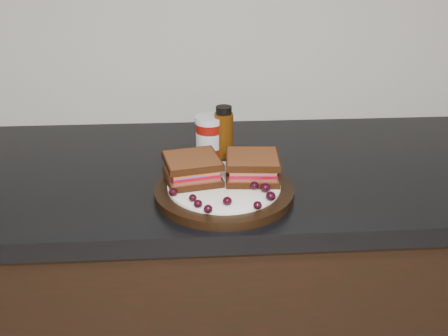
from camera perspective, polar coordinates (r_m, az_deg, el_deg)
The scene contains 26 objects.
base_cabinets at distance 1.40m, azimuth -6.79°, elevation -17.65°, with size 3.96×0.58×0.86m, color black.
countertop at distance 1.15m, azimuth -7.90°, elevation -0.80°, with size 3.98×0.60×0.04m, color black.
plate at distance 1.00m, azimuth -0.00°, elevation -2.65°, with size 0.28×0.28×0.02m, color black.
sandwich_left at distance 1.01m, azimuth -3.65°, elevation -0.08°, with size 0.11×0.11×0.05m, color brown, non-canonical shape.
sandwich_right at distance 1.02m, azimuth 3.24°, elevation 0.12°, with size 0.11×0.11×0.05m, color brown, non-canonical shape.
grape_0 at distance 0.95m, azimuth -5.82°, elevation -2.74°, with size 0.02×0.02×0.02m, color black.
grape_1 at distance 0.93m, azimuth -3.59°, elevation -3.43°, with size 0.02×0.02×0.01m, color black.
grape_2 at distance 0.91m, azimuth -2.98°, elevation -4.09°, with size 0.02×0.02×0.01m, color black.
grape_3 at distance 0.89m, azimuth -1.83°, elevation -4.68°, with size 0.02×0.02×0.02m, color black.
grape_4 at distance 0.92m, azimuth 0.37°, elevation -3.80°, with size 0.02×0.02×0.02m, color black.
grape_5 at distance 0.92m, azimuth 0.49°, elevation -3.78°, with size 0.01×0.01×0.01m, color black.
grape_6 at distance 0.91m, azimuth 3.85°, elevation -4.26°, with size 0.02×0.02×0.02m, color black.
grape_7 at distance 0.94m, azimuth 5.36°, elevation -3.22°, with size 0.02×0.02×0.02m, color black.
grape_8 at distance 0.97m, azimuth 4.76°, elevation -2.25°, with size 0.02×0.02×0.02m, color black.
grape_9 at distance 0.98m, azimuth 3.49°, elevation -2.01°, with size 0.02×0.02×0.02m, color black.
grape_10 at distance 1.02m, azimuth 4.02°, elevation -0.68°, with size 0.02×0.02×0.02m, color black.
grape_11 at distance 1.02m, azimuth 3.66°, elevation -0.81°, with size 0.02×0.02×0.02m, color black.
grape_12 at distance 1.05m, azimuth 2.78°, elevation -0.10°, with size 0.02×0.02×0.02m, color black.
grape_13 at distance 1.03m, azimuth -4.24°, elevation -0.51°, with size 0.02×0.02×0.02m, color black.
grape_14 at distance 1.01m, azimuth -4.42°, elevation -0.91°, with size 0.02×0.02×0.02m, color black.
grape_15 at distance 0.99m, azimuth -3.70°, elevation -1.57°, with size 0.02×0.02×0.02m, color black.
grape_16 at distance 1.03m, azimuth -3.45°, elevation -0.61°, with size 0.02×0.02×0.02m, color black.
grape_17 at distance 1.02m, azimuth -3.87°, elevation -0.92°, with size 0.02×0.02×0.02m, color black.
grape_18 at distance 0.98m, azimuth -5.62°, elevation -1.77°, with size 0.02×0.02×0.02m, color black.
condiment_jar at distance 1.17m, azimuth -1.69°, elevation 3.64°, with size 0.07×0.07×0.10m, color maroon.
oil_bottle at distance 1.16m, azimuth -0.02°, elevation 4.16°, with size 0.04×0.04×0.12m, color #4E2607.
Camera 1 is at (0.09, 0.66, 1.37)m, focal length 40.00 mm.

